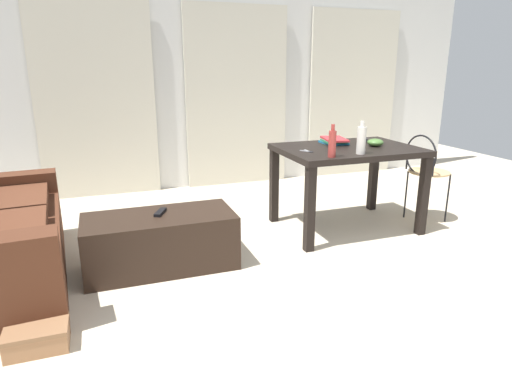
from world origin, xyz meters
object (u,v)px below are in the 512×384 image
(coffee_table, at_px, (160,241))
(tv_remote_on_table, at_px, (365,139))
(bowl, at_px, (375,142))
(scissors, at_px, (308,151))
(craft_table, at_px, (348,159))
(bottle_far, at_px, (332,143))
(shoebox, at_px, (37,338))
(tv_remote_primary, at_px, (160,212))
(bottle_near, at_px, (361,140))
(book_stack, at_px, (334,141))
(wire_chair, at_px, (425,167))

(coffee_table, bearing_deg, tv_remote_on_table, 14.56)
(bowl, bearing_deg, scissors, -177.15)
(craft_table, distance_m, scissors, 0.44)
(bottle_far, relative_size, shoebox, 0.81)
(coffee_table, distance_m, tv_remote_primary, 0.21)
(bowl, bearing_deg, tv_remote_primary, -174.27)
(bowl, bearing_deg, coffee_table, -173.29)
(coffee_table, height_order, tv_remote_on_table, tv_remote_on_table)
(coffee_table, distance_m, bottle_near, 1.75)
(bottle_near, height_order, shoebox, bottle_near)
(bowl, xyz_separation_m, tv_remote_on_table, (0.08, 0.30, -0.02))
(craft_table, distance_m, book_stack, 0.24)
(bowl, relative_size, shoebox, 0.45)
(coffee_table, relative_size, bottle_near, 4.06)
(bottle_far, bearing_deg, book_stack, 58.95)
(wire_chair, distance_m, bottle_near, 0.94)
(tv_remote_primary, bearing_deg, wire_chair, 28.75)
(bottle_near, height_order, bowl, bottle_near)
(bottle_far, height_order, tv_remote_on_table, bottle_far)
(wire_chair, xyz_separation_m, scissors, (-1.20, 0.01, 0.22))
(coffee_table, relative_size, wire_chair, 1.29)
(craft_table, relative_size, scissors, 9.49)
(coffee_table, xyz_separation_m, scissors, (1.27, 0.19, 0.55))
(tv_remote_primary, relative_size, shoebox, 0.52)
(craft_table, xyz_separation_m, book_stack, (-0.03, 0.20, 0.13))
(coffee_table, relative_size, tv_remote_on_table, 7.13)
(coffee_table, xyz_separation_m, bottle_far, (1.34, -0.07, 0.65))
(coffee_table, height_order, scissors, scissors)
(bottle_far, bearing_deg, wire_chair, 12.60)
(wire_chair, bearing_deg, scissors, 179.53)
(craft_table, distance_m, bottle_far, 0.53)
(craft_table, bearing_deg, bottle_far, -136.22)
(craft_table, distance_m, tv_remote_primary, 1.71)
(wire_chair, height_order, bottle_near, bottle_near)
(scissors, distance_m, shoebox, 2.34)
(bottle_near, bearing_deg, bottle_far, -172.87)
(coffee_table, relative_size, tv_remote_primary, 6.55)
(bottle_near, relative_size, bowl, 1.86)
(bottle_far, height_order, book_stack, bottle_far)
(coffee_table, height_order, book_stack, book_stack)
(book_stack, bearing_deg, shoebox, -152.81)
(bottle_near, distance_m, shoebox, 2.61)
(coffee_table, xyz_separation_m, tv_remote_on_table, (2.02, 0.53, 0.56))
(craft_table, xyz_separation_m, bowl, (0.25, -0.04, 0.14))
(bottle_far, distance_m, tv_remote_primary, 1.40)
(tv_remote_on_table, distance_m, shoebox, 3.14)
(book_stack, distance_m, tv_remote_primary, 1.74)
(wire_chair, bearing_deg, tv_remote_primary, -176.50)
(bottle_near, xyz_separation_m, tv_remote_primary, (-1.61, 0.07, -0.45))
(tv_remote_primary, bearing_deg, bowl, 30.99)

